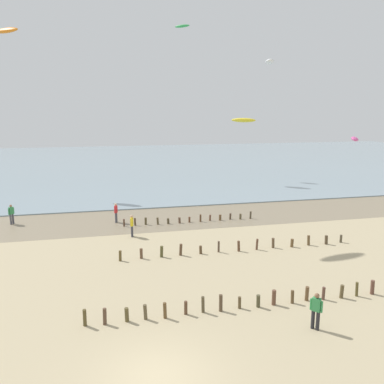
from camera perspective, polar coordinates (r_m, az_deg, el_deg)
name	(u,v)px	position (r m, az deg, el deg)	size (l,w,h in m)	color
ground_plane	(157,377)	(15.96, -5.09, -24.99)	(160.00, 160.00, 0.00)	tan
wet_sand_strip	(124,221)	(35.33, -9.78, -4.12)	(120.00, 7.81, 0.01)	#84755B
sea	(112,163)	(73.52, -11.48, 4.05)	(160.00, 70.00, 0.10)	#7F939E
groyne_near	(244,301)	(20.26, 7.54, -15.28)	(14.85, 0.33, 0.85)	brown
groyne_mid	(238,246)	(27.73, 6.63, -7.72)	(16.14, 0.36, 0.81)	brown
groyne_far	(190,219)	(34.39, -0.30, -3.91)	(11.34, 0.36, 0.67)	brown
person_nearest_camera	(11,214)	(36.98, -24.49, -2.85)	(0.41, 0.44, 1.71)	#4C4C56
person_mid_beach	(132,225)	(30.73, -8.62, -4.71)	(0.26, 0.57, 1.71)	#383842
person_by_waterline	(316,310)	(18.97, 17.37, -15.86)	(0.41, 0.45, 1.71)	#232328
person_left_flank	(116,212)	(34.77, -10.85, -2.86)	(0.30, 0.55, 1.71)	#4C4C56
kite_aloft_2	(6,30)	(52.64, -25.08, 20.26)	(3.37, 1.08, 0.54)	orange
kite_aloft_3	(243,120)	(52.32, 7.39, 10.18)	(3.23, 1.03, 0.52)	yellow
kite_aloft_4	(355,139)	(45.08, 22.32, 7.06)	(2.37, 0.76, 0.38)	#E54C99
kite_aloft_5	(270,62)	(47.04, 11.10, 17.88)	(2.95, 0.95, 0.47)	white
kite_aloft_6	(182,26)	(62.14, -1.42, 22.70)	(2.43, 0.78, 0.39)	green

